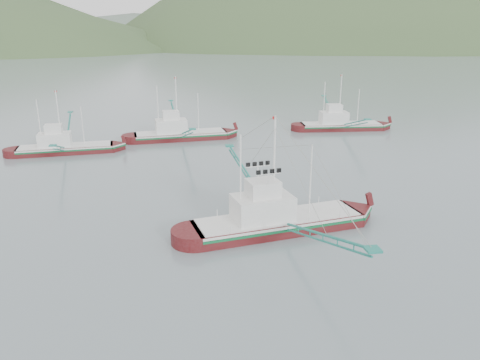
{
  "coord_description": "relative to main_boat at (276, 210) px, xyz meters",
  "views": [
    {
      "loc": [
        -6.49,
        -35.94,
        17.02
      ],
      "look_at": [
        0.0,
        6.0,
        3.2
      ],
      "focal_mm": 35.0,
      "sensor_mm": 36.0,
      "label": 1
    }
  ],
  "objects": [
    {
      "name": "bg_boat_right",
      "position": [
        20.78,
        40.29,
        -0.51
      ],
      "size": [
        14.28,
        25.45,
        10.31
      ],
      "rotation": [
        0.0,
        0.0,
        -0.07
      ],
      "color": "#480C0E",
      "rests_on": "ground"
    },
    {
      "name": "ground",
      "position": [
        -2.44,
        -1.0,
        -1.92
      ],
      "size": [
        1200.0,
        1200.0,
        0.0
      ],
      "primitive_type": "plane",
      "color": "slate",
      "rests_on": "ground"
    },
    {
      "name": "bg_boat_far",
      "position": [
        -7.3,
        36.96,
        -0.42
      ],
      "size": [
        14.85,
        26.31,
        10.67
      ],
      "rotation": [
        0.0,
        0.0,
        0.09
      ],
      "color": "#480C0E",
      "rests_on": "ground"
    },
    {
      "name": "ridge_distant",
      "position": [
        27.56,
        559.0,
        -1.92
      ],
      "size": [
        960.0,
        400.0,
        240.0
      ],
      "primitive_type": "ellipsoid",
      "color": "slate",
      "rests_on": "ground"
    },
    {
      "name": "bg_boat_left",
      "position": [
        -23.83,
        30.9,
        -0.56
      ],
      "size": [
        13.36,
        23.65,
        9.6
      ],
      "rotation": [
        0.0,
        0.0,
        0.1
      ],
      "color": "#480C0E",
      "rests_on": "ground"
    },
    {
      "name": "main_boat",
      "position": [
        0.0,
        0.0,
        0.0
      ],
      "size": [
        15.52,
        26.98,
        11.03
      ],
      "rotation": [
        0.0,
        0.0,
        0.19
      ],
      "color": "#480C0E",
      "rests_on": "ground"
    },
    {
      "name": "headland_right",
      "position": [
        237.56,
        429.0,
        -1.92
      ],
      "size": [
        684.0,
        432.0,
        306.0
      ],
      "primitive_type": "ellipsoid",
      "color": "#38512A",
      "rests_on": "ground"
    }
  ]
}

